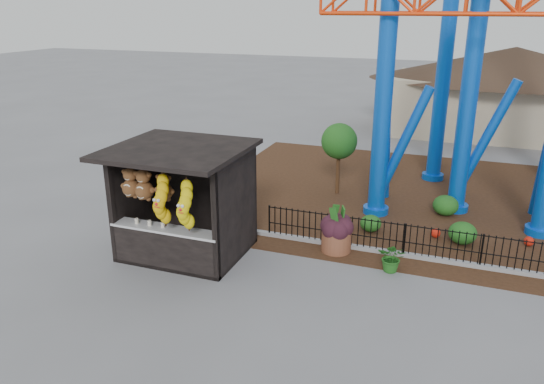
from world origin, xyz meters
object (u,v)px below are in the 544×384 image
(prize_booth, at_px, (180,205))
(potted_plant, at_px, (392,257))
(terracotta_planter, at_px, (336,241))
(roller_coaster, at_px, (518,12))

(prize_booth, relative_size, potted_plant, 4.34)
(terracotta_planter, bearing_deg, roller_coaster, 52.97)
(prize_booth, relative_size, terracotta_planter, 4.12)
(prize_booth, bearing_deg, potted_plant, 11.28)
(prize_booth, bearing_deg, terracotta_planter, 24.59)
(potted_plant, bearing_deg, prize_booth, -164.99)
(roller_coaster, distance_m, terracotta_planter, 9.25)
(potted_plant, bearing_deg, roller_coaster, 71.83)
(terracotta_planter, bearing_deg, prize_booth, -155.41)
(roller_coaster, xyz_separation_m, potted_plant, (-2.50, -6.21, -6.04))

